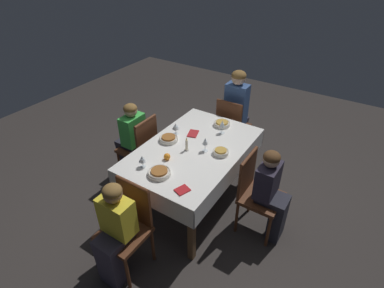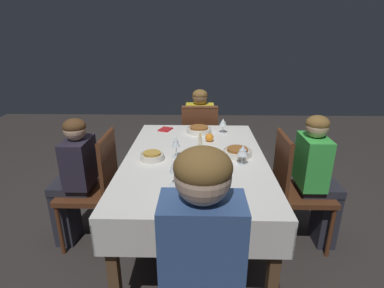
# 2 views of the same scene
# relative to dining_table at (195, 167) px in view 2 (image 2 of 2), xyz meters

# --- Properties ---
(ground_plane) EXTENTS (8.00, 8.00, 0.00)m
(ground_plane) POSITION_rel_dining_table_xyz_m (0.00, 0.00, -0.67)
(ground_plane) COLOR #332D2B
(dining_table) EXTENTS (1.58, 1.02, 0.75)m
(dining_table) POSITION_rel_dining_table_xyz_m (0.00, 0.00, 0.00)
(dining_table) COLOR white
(dining_table) RESTS_ON ground_plane
(chair_north) EXTENTS (0.40, 0.41, 0.92)m
(chair_north) POSITION_rel_dining_table_xyz_m (-0.03, 0.77, -0.16)
(chair_north) COLOR #562D19
(chair_north) RESTS_ON ground_plane
(chair_west) EXTENTS (0.41, 0.40, 0.92)m
(chair_west) POSITION_rel_dining_table_xyz_m (-1.05, 0.04, -0.16)
(chair_west) COLOR #562D19
(chair_west) RESTS_ON ground_plane
(chair_south) EXTENTS (0.40, 0.41, 0.92)m
(chair_south) POSITION_rel_dining_table_xyz_m (-0.01, -0.77, -0.16)
(chair_south) COLOR #562D19
(chair_south) RESTS_ON ground_plane
(person_child_green) EXTENTS (0.30, 0.33, 1.06)m
(person_child_green) POSITION_rel_dining_table_xyz_m (-0.03, 0.93, -0.09)
(person_child_green) COLOR #282833
(person_child_green) RESTS_ON ground_plane
(person_child_yellow) EXTENTS (0.33, 0.30, 1.04)m
(person_child_yellow) POSITION_rel_dining_table_xyz_m (-1.21, 0.04, -0.10)
(person_child_yellow) COLOR #383342
(person_child_yellow) RESTS_ON ground_plane
(person_child_dark) EXTENTS (0.30, 0.33, 1.03)m
(person_child_dark) POSITION_rel_dining_table_xyz_m (-0.01, -0.93, -0.10)
(person_child_dark) COLOR #282833
(person_child_dark) RESTS_ON ground_plane
(bowl_east) EXTENTS (0.20, 0.20, 0.06)m
(bowl_east) POSITION_rel_dining_table_xyz_m (0.59, -0.04, 0.11)
(bowl_east) COLOR silver
(bowl_east) RESTS_ON dining_table
(wine_glass_east) EXTENTS (0.07, 0.07, 0.17)m
(wine_glass_east) POSITION_rel_dining_table_xyz_m (0.44, -0.12, 0.20)
(wine_glass_east) COLOR white
(wine_glass_east) RESTS_ON dining_table
(bowl_north) EXTENTS (0.21, 0.21, 0.06)m
(bowl_north) POSITION_rel_dining_table_xyz_m (-0.04, 0.31, 0.11)
(bowl_north) COLOR silver
(bowl_north) RESTS_ON dining_table
(wine_glass_north) EXTENTS (0.08, 0.08, 0.14)m
(wine_glass_north) POSITION_rel_dining_table_xyz_m (0.13, 0.33, 0.18)
(wine_glass_north) COLOR white
(wine_glass_north) RESTS_ON dining_table
(bowl_west) EXTENTS (0.22, 0.22, 0.06)m
(bowl_west) POSITION_rel_dining_table_xyz_m (-0.57, 0.03, 0.11)
(bowl_west) COLOR silver
(bowl_west) RESTS_ON dining_table
(wine_glass_west) EXTENTS (0.07, 0.07, 0.13)m
(wine_glass_west) POSITION_rel_dining_table_xyz_m (-0.56, 0.24, 0.18)
(wine_glass_west) COLOR white
(wine_glass_west) RESTS_ON dining_table
(bowl_south) EXTENTS (0.17, 0.17, 0.06)m
(bowl_south) POSITION_rel_dining_table_xyz_m (0.06, -0.31, 0.11)
(bowl_south) COLOR silver
(bowl_south) RESTS_ON dining_table
(wine_glass_south) EXTENTS (0.07, 0.07, 0.16)m
(wine_glass_south) POSITION_rel_dining_table_xyz_m (0.02, -0.14, 0.20)
(wine_glass_south) COLOR white
(wine_glass_south) RESTS_ON dining_table
(candle_centerpiece) EXTENTS (0.05, 0.05, 0.16)m
(candle_centerpiece) POSITION_rel_dining_table_xyz_m (-0.08, 0.04, 0.14)
(candle_centerpiece) COLOR beige
(candle_centerpiece) RESTS_ON dining_table
(orange_fruit) EXTENTS (0.07, 0.07, 0.07)m
(orange_fruit) POSITION_rel_dining_table_xyz_m (-0.33, 0.12, 0.12)
(orange_fruit) COLOR orange
(orange_fruit) RESTS_ON dining_table
(napkin_red_folded) EXTENTS (0.19, 0.15, 0.01)m
(napkin_red_folded) POSITION_rel_dining_table_xyz_m (0.23, 0.16, 0.09)
(napkin_red_folded) COLOR #AD2328
(napkin_red_folded) RESTS_ON dining_table
(napkin_spare_side) EXTENTS (0.15, 0.14, 0.01)m
(napkin_spare_side) POSITION_rel_dining_table_xyz_m (-0.63, -0.28, 0.09)
(napkin_spare_side) COLOR red
(napkin_spare_side) RESTS_ON dining_table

